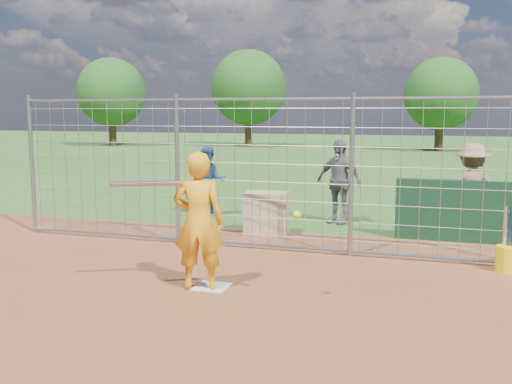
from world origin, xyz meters
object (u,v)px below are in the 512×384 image
(bystander_b, at_px, (339,182))
(equipment_bin, at_px, (266,213))
(bystander_a, at_px, (209,182))
(bystander_c, at_px, (471,190))
(bucket_with_bats, at_px, (508,255))
(batter, at_px, (199,221))

(bystander_b, height_order, equipment_bin, bystander_b)
(bystander_a, height_order, bystander_c, bystander_c)
(bystander_a, distance_m, bystander_c, 5.39)
(bystander_b, bearing_deg, equipment_bin, -104.06)
(equipment_bin, xyz_separation_m, bucket_with_bats, (4.04, -1.43, -0.15))
(batter, xyz_separation_m, bucket_with_bats, (3.93, 2.07, -0.66))
(bystander_a, xyz_separation_m, bucket_with_bats, (5.77, -2.84, -0.52))
(bystander_c, bearing_deg, bucket_with_bats, 88.37)
(bystander_b, xyz_separation_m, bystander_c, (2.54, -0.42, -0.01))
(bystander_a, bearing_deg, bucket_with_bats, -48.95)
(bystander_a, xyz_separation_m, bystander_c, (5.38, -0.36, 0.09))
(bucket_with_bats, bearing_deg, bystander_b, 135.21)
(bystander_a, relative_size, bucket_with_bats, 1.58)
(batter, bearing_deg, equipment_bin, -100.60)
(bystander_a, bearing_deg, equipment_bin, -62.13)
(bystander_b, height_order, bystander_c, bystander_b)
(batter, height_order, bystander_a, batter)
(equipment_bin, distance_m, bucket_with_bats, 4.29)
(bystander_b, bearing_deg, batter, -78.59)
(batter, distance_m, bystander_a, 5.24)
(bystander_c, bearing_deg, batter, 41.60)
(batter, xyz_separation_m, bystander_a, (-1.83, 4.91, -0.13))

